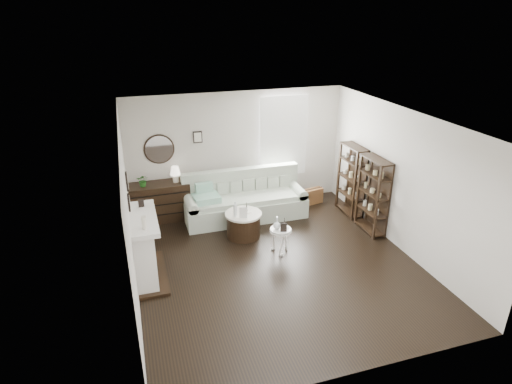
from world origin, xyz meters
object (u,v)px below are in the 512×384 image
object	(u,v)px
sofa	(244,202)
pedestal_table	(281,231)
dresser	(160,202)
drum_table	(243,224)

from	to	relation	value
sofa	pedestal_table	size ratio (longest dim) A/B	5.38
sofa	dresser	size ratio (longest dim) A/B	2.10
drum_table	pedestal_table	size ratio (longest dim) A/B	1.50
sofa	drum_table	xyz separation A→B (m)	(-0.27, -0.90, -0.08)
drum_table	pedestal_table	bearing A→B (deg)	-58.11
dresser	drum_table	size ratio (longest dim) A/B	1.70
sofa	pedestal_table	bearing A→B (deg)	-82.07
dresser	sofa	bearing A→B (deg)	-12.04
drum_table	pedestal_table	world-z (taller)	drum_table
sofa	dresser	distance (m)	1.86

